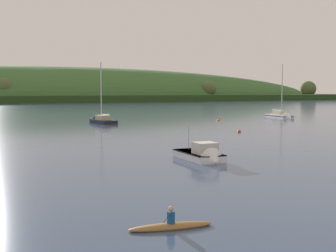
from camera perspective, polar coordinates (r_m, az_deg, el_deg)
The scene contains 7 objects.
far_shoreline_hill at distance 273.94m, azimuth -14.30°, elevation 3.28°, with size 502.00×116.93×41.33m.
sailboat_near_mooring at distance 92.80m, azimuth 14.61°, elevation 1.14°, with size 3.83×8.10×12.17m.
sailboat_far_left at distance 76.08m, azimuth -8.69°, elevation 0.52°, with size 3.10×7.12×11.62m.
fishing_boat_moored at distance 34.68m, azimuth 4.50°, elevation -3.99°, with size 2.62×5.51×3.39m.
canoe_with_paddler at distance 17.79m, azimuth 0.38°, elevation -12.90°, with size 3.52×1.61×1.02m.
mooring_buoy_midchannel at distance 82.66m, azimuth 6.61°, elevation 0.72°, with size 0.60×0.60×0.68m.
mooring_buoy_off_fishing_boat at distance 59.34m, azimuth 9.27°, elevation -0.79°, with size 0.55×0.55×0.63m.
Camera 1 is at (-23.61, -4.65, 5.43)m, focal length 46.71 mm.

